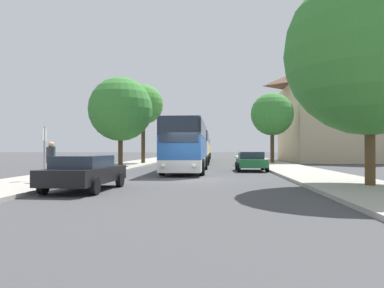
% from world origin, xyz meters
% --- Properties ---
extents(ground_plane, '(300.00, 300.00, 0.00)m').
position_xyz_m(ground_plane, '(0.00, 0.00, 0.00)').
color(ground_plane, '#424244').
rests_on(ground_plane, ground).
extents(sidewalk_left, '(4.00, 120.00, 0.15)m').
position_xyz_m(sidewalk_left, '(-7.00, 0.00, 0.07)').
color(sidewalk_left, '#A39E93').
rests_on(sidewalk_left, ground_plane).
extents(sidewalk_right, '(4.00, 120.00, 0.15)m').
position_xyz_m(sidewalk_right, '(7.00, 0.00, 0.07)').
color(sidewalk_right, '#A39E93').
rests_on(sidewalk_right, ground_plane).
extents(building_right_background, '(15.11, 14.65, 13.98)m').
position_xyz_m(building_right_background, '(17.82, 28.66, 6.99)').
color(building_right_background, '#C6B28E').
rests_on(building_right_background, ground_plane).
extents(bus_front, '(2.74, 10.46, 3.44)m').
position_xyz_m(bus_front, '(-0.70, 6.19, 1.83)').
color(bus_front, silver).
rests_on(bus_front, ground_plane).
extents(bus_middle, '(2.84, 11.43, 3.41)m').
position_xyz_m(bus_middle, '(-0.77, 20.20, 1.82)').
color(bus_middle, '#238942').
rests_on(bus_middle, ground_plane).
extents(bus_rear, '(2.81, 10.46, 3.26)m').
position_xyz_m(bus_rear, '(-0.95, 35.40, 1.74)').
color(bus_rear, '#2D2D2D').
rests_on(bus_rear, ground_plane).
extents(parked_car_left_curb, '(2.27, 4.60, 1.34)m').
position_xyz_m(parked_car_left_curb, '(-3.69, -5.23, 0.72)').
color(parked_car_left_curb, black).
rests_on(parked_car_left_curb, ground_plane).
extents(parked_car_right_near, '(2.14, 4.15, 1.38)m').
position_xyz_m(parked_car_right_near, '(3.84, 7.88, 0.73)').
color(parked_car_right_near, '#236B38').
rests_on(parked_car_right_near, ground_plane).
extents(bus_stop_sign, '(0.08, 0.45, 2.49)m').
position_xyz_m(bus_stop_sign, '(-6.61, -2.44, 1.69)').
color(bus_stop_sign, gray).
rests_on(bus_stop_sign, sidewalk_left).
extents(pedestrian_waiting_near, '(0.36, 0.36, 1.76)m').
position_xyz_m(pedestrian_waiting_near, '(-5.95, -3.25, 1.04)').
color(pedestrian_waiting_near, '#23232D').
rests_on(pedestrian_waiting_near, sidewalk_left).
extents(pedestrian_walking_back, '(0.36, 0.36, 1.82)m').
position_xyz_m(pedestrian_walking_back, '(-7.28, -0.15, 1.07)').
color(pedestrian_walking_back, '#23232D').
rests_on(pedestrian_walking_back, sidewalk_left).
extents(tree_left_near, '(4.11, 4.11, 8.10)m').
position_xyz_m(tree_left_near, '(-6.19, 18.78, 6.15)').
color(tree_left_near, '#47331E').
rests_on(tree_left_near, sidewalk_left).
extents(tree_left_far, '(5.56, 5.56, 7.69)m').
position_xyz_m(tree_left_far, '(-6.98, 12.71, 5.05)').
color(tree_left_far, '#47331E').
rests_on(tree_left_far, sidewalk_left).
extents(tree_right_near, '(4.50, 4.50, 7.36)m').
position_xyz_m(tree_right_near, '(7.23, 20.60, 5.24)').
color(tree_right_near, '#47331E').
rests_on(tree_right_near, sidewalk_right).
extents(tree_right_mid, '(6.76, 6.76, 8.75)m').
position_xyz_m(tree_right_mid, '(7.51, -3.88, 5.51)').
color(tree_right_mid, '#513D23').
rests_on(tree_right_mid, sidewalk_right).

